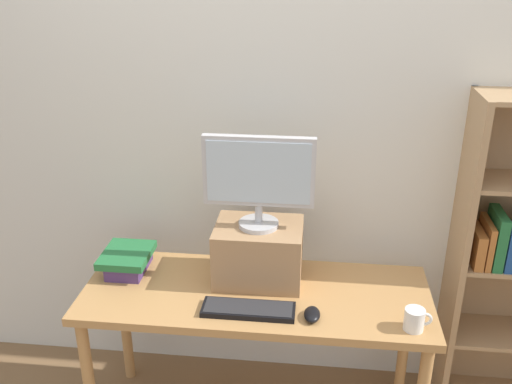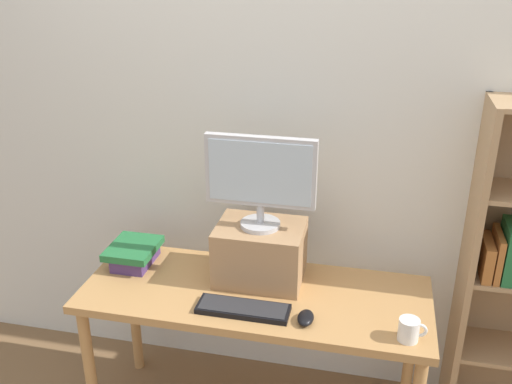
# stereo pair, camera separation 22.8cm
# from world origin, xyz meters

# --- Properties ---
(back_wall) EXTENTS (7.00, 0.08, 2.60)m
(back_wall) POSITION_xyz_m (0.00, 0.46, 1.30)
(back_wall) COLOR silver
(back_wall) RESTS_ON ground_plane
(desk) EXTENTS (1.47, 0.57, 0.72)m
(desk) POSITION_xyz_m (0.00, 0.00, 0.64)
(desk) COLOR #B7844C
(desk) RESTS_ON ground_plane
(riser_box) EXTENTS (0.37, 0.28, 0.25)m
(riser_box) POSITION_xyz_m (-0.00, 0.11, 0.85)
(riser_box) COLOR #A87F56
(riser_box) RESTS_ON desk
(computer_monitor) EXTENTS (0.46, 0.17, 0.40)m
(computer_monitor) POSITION_xyz_m (-0.00, 0.11, 1.20)
(computer_monitor) COLOR #B7B7BA
(computer_monitor) RESTS_ON riser_box
(keyboard) EXTENTS (0.37, 0.12, 0.02)m
(keyboard) POSITION_xyz_m (-0.01, -0.15, 0.73)
(keyboard) COLOR black
(keyboard) RESTS_ON desk
(computer_mouse) EXTENTS (0.06, 0.10, 0.04)m
(computer_mouse) POSITION_xyz_m (0.24, -0.17, 0.74)
(computer_mouse) COLOR black
(computer_mouse) RESTS_ON desk
(book_stack) EXTENTS (0.21, 0.25, 0.10)m
(book_stack) POSITION_xyz_m (-0.59, 0.10, 0.77)
(book_stack) COLOR #4C336B
(book_stack) RESTS_ON desk
(coffee_mug) EXTENTS (0.11, 0.08, 0.09)m
(coffee_mug) POSITION_xyz_m (0.63, -0.19, 0.76)
(coffee_mug) COLOR white
(coffee_mug) RESTS_ON desk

